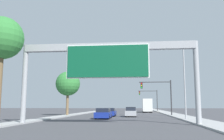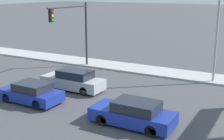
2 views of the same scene
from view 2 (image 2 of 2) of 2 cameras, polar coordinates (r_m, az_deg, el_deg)
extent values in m
cube|color=navy|center=(21.14, -14.64, -4.39)|extent=(1.89, 4.20, 0.66)
cube|color=#1E232D|center=(20.82, -14.32, -2.96)|extent=(1.67, 2.18, 0.51)
cylinder|color=black|center=(21.55, -18.67, -4.86)|extent=(0.22, 0.64, 0.64)
cylinder|color=black|center=(22.64, -15.55, -3.70)|extent=(0.22, 0.64, 0.64)
cylinder|color=black|center=(19.78, -13.52, -6.22)|extent=(0.22, 0.64, 0.64)
cylinder|color=black|center=(20.96, -10.44, -4.86)|extent=(0.22, 0.64, 0.64)
cube|color=#A5A8AD|center=(23.16, -7.21, -2.25)|extent=(1.70, 4.80, 0.76)
cube|color=#1E232D|center=(22.84, -6.78, -0.75)|extent=(1.50, 2.50, 0.57)
cylinder|color=black|center=(23.56, -11.19, -2.72)|extent=(0.22, 0.64, 0.64)
cylinder|color=black|center=(24.66, -8.97, -1.84)|extent=(0.22, 0.64, 0.64)
cylinder|color=black|center=(21.82, -5.18, -3.89)|extent=(0.22, 0.64, 0.64)
cylinder|color=black|center=(23.00, -3.11, -2.88)|extent=(0.22, 0.64, 0.64)
cube|color=navy|center=(17.13, 3.74, -8.39)|extent=(1.88, 4.61, 0.70)
cube|color=#1E232D|center=(16.81, 4.49, -6.59)|extent=(1.66, 2.40, 0.54)
cylinder|color=black|center=(17.16, -1.85, -9.07)|extent=(0.22, 0.64, 0.64)
cylinder|color=black|center=(18.49, 0.82, -7.28)|extent=(0.22, 0.64, 0.64)
cylinder|color=black|center=(16.00, 7.13, -11.00)|extent=(0.22, 0.64, 0.64)
cylinder|color=black|center=(17.43, 9.22, -8.88)|extent=(0.22, 0.64, 0.64)
cylinder|color=#2D2D30|center=(29.86, -4.73, 6.43)|extent=(0.20, 0.20, 6.04)
cylinder|color=#2D2D30|center=(27.41, -8.04, 11.34)|extent=(5.39, 0.14, 0.14)
cube|color=black|center=(25.68, -11.08, 9.73)|extent=(0.35, 0.28, 1.05)
cylinder|color=red|center=(25.56, -10.84, 10.50)|extent=(0.22, 0.04, 0.22)
cylinder|color=yellow|center=(25.58, -10.80, 9.72)|extent=(0.22, 0.04, 0.22)
cylinder|color=green|center=(25.61, -10.76, 8.94)|extent=(0.22, 0.04, 0.22)
cylinder|color=#9EA0A5|center=(25.19, 18.75, 8.01)|extent=(0.18, 0.18, 9.33)
camera|label=1|loc=(33.17, 81.99, -7.62)|focal=40.00mm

